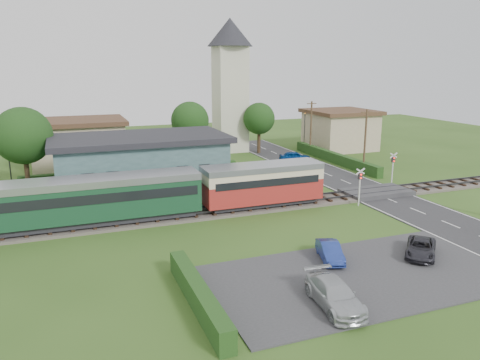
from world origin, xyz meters
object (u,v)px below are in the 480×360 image
object	(u,v)px
church_tower	(230,76)
crossing_signal_near	(360,181)
pedestrian_near	(222,187)
crossing_signal_far	(393,164)
house_west	(78,142)
car_park_blue	(330,251)
train	(43,203)
station_building	(141,163)
car_park_silver	(335,294)
car_park_dark	(421,248)
car_on_road	(295,157)
house_east	(340,129)
equipment_hut	(49,197)
pedestrian_far	(70,202)

from	to	relation	value
church_tower	crossing_signal_near	world-z (taller)	church_tower
crossing_signal_near	pedestrian_near	xyz separation A→B (m)	(-10.33, 5.64, -0.90)
crossing_signal_near	crossing_signal_far	xyz separation A→B (m)	(7.20, 4.80, 0.00)
house_west	car_park_blue	xyz separation A→B (m)	(13.02, -34.50, -2.17)
church_tower	train	bearing A→B (deg)	-131.86
crossing_signal_near	pedestrian_near	world-z (taller)	crossing_signal_near
station_building	pedestrian_near	world-z (taller)	station_building
house_west	pedestrian_near	size ratio (longest dim) A/B	6.79
crossing_signal_far	car_park_blue	bearing A→B (deg)	-138.27
car_park_silver	crossing_signal_near	bearing A→B (deg)	57.24
train	car_park_dark	world-z (taller)	train
crossing_signal_near	car_on_road	world-z (taller)	crossing_signal_near
crossing_signal_near	train	bearing A→B (deg)	174.43
church_tower	car_park_blue	bearing A→B (deg)	-100.54
house_east	car_park_blue	size ratio (longest dim) A/B	2.67
equipment_hut	station_building	distance (m)	9.92
house_east	car_park_dark	world-z (taller)	house_east
station_building	car_park_silver	world-z (taller)	station_building
church_tower	pedestrian_near	xyz separation A→B (m)	(-8.93, -22.77, -8.98)
house_west	car_park_silver	world-z (taller)	house_west
crossing_signal_near	car_park_silver	distance (m)	18.04
station_building	car_park_silver	distance (m)	26.10
church_tower	pedestrian_far	xyz separation A→B (m)	(-21.50, -23.51, -8.83)
equipment_hut	car_park_silver	size ratio (longest dim) A/B	0.58
house_west	car_park_silver	distance (m)	40.85
car_park_silver	church_tower	bearing A→B (deg)	82.70
station_building	pedestrian_far	world-z (taller)	station_building
crossing_signal_near	car_park_blue	distance (m)	12.46
station_building	church_tower	xyz separation A→B (m)	(15.00, 17.01, 7.53)
equipment_hut	car_park_dark	bearing A→B (deg)	-36.78
equipment_hut	train	distance (m)	3.24
house_west	car_on_road	xyz separation A→B (m)	(24.76, -7.15, -2.10)
crossing_signal_far	pedestrian_near	bearing A→B (deg)	177.26
station_building	train	world-z (taller)	station_building
equipment_hut	church_tower	xyz separation A→B (m)	(23.00, 22.80, 8.48)
car_park_silver	house_west	bearing A→B (deg)	110.17
house_east	car_park_blue	distance (m)	40.12
house_west	car_on_road	world-z (taller)	house_west
church_tower	car_park_silver	distance (m)	44.63
pedestrian_near	pedestrian_far	distance (m)	12.59
car_park_blue	crossing_signal_near	bearing A→B (deg)	64.87
church_tower	house_east	size ratio (longest dim) A/B	2.00
house_east	car_park_dark	bearing A→B (deg)	-115.07
station_building	car_park_dark	xyz separation A→B (m)	(13.64, -21.97, -2.10)
house_west	car_park_blue	world-z (taller)	house_west
house_east	car_park_dark	distance (m)	38.68
house_east	car_park_silver	xyz separation A→B (m)	(-24.78, -38.50, -2.08)
house_west	car_park_dark	bearing A→B (deg)	-62.61
house_east	car_park_blue	world-z (taller)	house_east
car_park_dark	crossing_signal_near	bearing A→B (deg)	119.27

